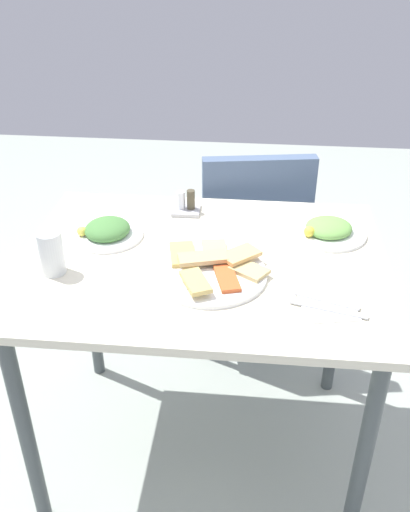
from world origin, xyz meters
The scene contains 11 objects.
ground_plane centered at (0.00, 0.00, 0.00)m, with size 6.00×6.00×0.00m, color #A1AAA0.
dining_table centered at (0.00, 0.00, 0.67)m, with size 1.04×0.78×0.77m.
dining_chair centered at (0.13, 0.60, 0.49)m, with size 0.48×0.49×0.88m.
pide_platter centered at (0.03, -0.07, 0.78)m, with size 0.32×0.31×0.04m.
salad_plate_greens centered at (-0.30, 0.10, 0.79)m, with size 0.21×0.21×0.05m.
salad_plate_rice centered at (0.36, 0.18, 0.79)m, with size 0.23×0.23×0.04m.
soda_can centered at (-0.39, -0.11, 0.83)m, with size 0.07×0.07×0.12m, color silver.
paper_napkin centered at (0.33, -0.19, 0.77)m, with size 0.13×0.13×0.00m, color white.
fork centered at (0.33, -0.21, 0.77)m, with size 0.19×0.02×0.01m, color silver.
spoon centered at (0.33, -0.17, 0.77)m, with size 0.16×0.02×0.01m, color silver.
condiment_caddy centered at (-0.08, 0.28, 0.79)m, with size 0.09×0.09×0.08m.
Camera 1 is at (0.14, -1.36, 1.62)m, focal length 40.07 mm.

